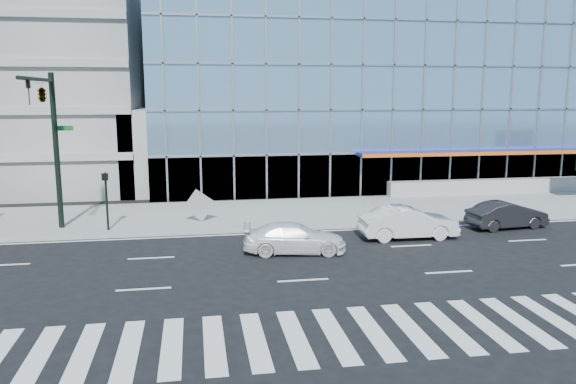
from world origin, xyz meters
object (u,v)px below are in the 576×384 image
dark_sedan (507,215)px  white_suv (295,238)px  ped_signal_post (106,192)px  tilted_panel (199,205)px  traffic_signal (47,113)px  white_sedan (408,223)px

dark_sedan → white_suv: bearing=95.9°
ped_signal_post → tilted_panel: bearing=15.0°
ped_signal_post → dark_sedan: (20.86, -2.41, -1.43)m
traffic_signal → white_suv: traffic_signal is taller
white_suv → white_sedan: white_sedan is taller
white_suv → white_sedan: size_ratio=0.96×
dark_sedan → tilted_panel: (-16.18, 3.66, 0.35)m
traffic_signal → white_sedan: (17.36, -3.17, -5.37)m
white_sedan → traffic_signal: bearing=80.4°
traffic_signal → tilted_panel: traffic_signal is taller
traffic_signal → dark_sedan: size_ratio=1.86×
white_sedan → tilted_panel: bearing=65.6°
white_suv → tilted_panel: size_ratio=3.56×
ped_signal_post → dark_sedan: bearing=-6.6°
ped_signal_post → white_suv: ped_signal_post is taller
white_suv → dark_sedan: dark_sedan is taller
dark_sedan → white_sedan: bearing=93.9°
white_sedan → ped_signal_post: bearing=77.4°
traffic_signal → dark_sedan: 24.07m
white_suv → ped_signal_post: bearing=67.2°
ped_signal_post → dark_sedan: ped_signal_post is taller
traffic_signal → dark_sedan: bearing=-5.0°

